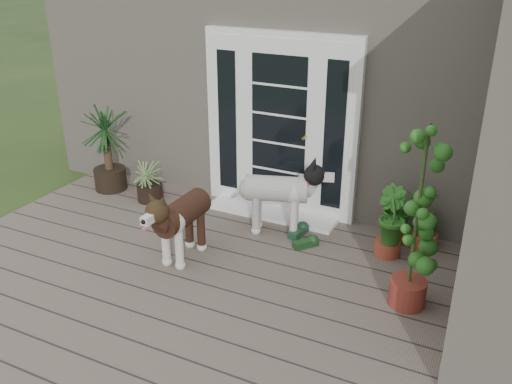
% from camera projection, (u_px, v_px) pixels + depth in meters
% --- Properties ---
extents(deck, '(6.20, 4.60, 0.12)m').
position_uv_depth(deck, '(201.00, 312.00, 5.05)').
color(deck, '#6B5B4C').
rests_on(deck, ground).
extents(house_main, '(7.40, 4.00, 3.10)m').
position_uv_depth(house_main, '(351.00, 65.00, 7.93)').
color(house_main, '#665E54').
rests_on(house_main, ground).
extents(door_unit, '(1.90, 0.14, 2.15)m').
position_uv_depth(door_unit, '(280.00, 125.00, 6.48)').
color(door_unit, white).
rests_on(door_unit, deck).
extents(door_step, '(1.60, 0.40, 0.05)m').
position_uv_depth(door_step, '(272.00, 213.00, 6.74)').
color(door_step, white).
rests_on(door_step, deck).
extents(brindle_dog, '(0.41, 0.92, 0.76)m').
position_uv_depth(brindle_dog, '(183.00, 225.00, 5.67)').
color(brindle_dog, '#3B2115').
rests_on(brindle_dog, deck).
extents(white_dog, '(1.01, 0.66, 0.78)m').
position_uv_depth(white_dog, '(276.00, 201.00, 6.20)').
color(white_dog, silver).
rests_on(white_dog, deck).
extents(spider_plant, '(0.65, 0.65, 0.58)m').
position_uv_depth(spider_plant, '(149.00, 179.00, 7.01)').
color(spider_plant, '#8EA666').
rests_on(spider_plant, deck).
extents(yucca, '(1.02, 1.02, 1.15)m').
position_uv_depth(yucca, '(107.00, 148.00, 7.23)').
color(yucca, black).
rests_on(yucca, deck).
extents(herb_a, '(0.67, 0.67, 0.61)m').
position_uv_depth(herb_a, '(398.00, 216.00, 6.02)').
color(herb_a, '#265D1A').
rests_on(herb_a, deck).
extents(herb_b, '(0.52, 0.52, 0.55)m').
position_uv_depth(herb_b, '(389.00, 231.00, 5.76)').
color(herb_b, '#285D1A').
rests_on(herb_b, deck).
extents(herb_c, '(0.46, 0.46, 0.51)m').
position_uv_depth(herb_c, '(425.00, 226.00, 5.93)').
color(herb_c, '#2A621C').
rests_on(herb_c, deck).
extents(sapling, '(0.59, 0.59, 1.79)m').
position_uv_depth(sapling, '(417.00, 217.00, 4.70)').
color(sapling, '#1C6422').
rests_on(sapling, deck).
extents(clog_left, '(0.20, 0.36, 0.10)m').
position_uv_depth(clog_left, '(299.00, 231.00, 6.25)').
color(clog_left, '#163821').
rests_on(clog_left, deck).
extents(clog_right, '(0.32, 0.34, 0.10)m').
position_uv_depth(clog_right, '(306.00, 243.00, 6.01)').
color(clog_right, '#153617').
rests_on(clog_right, deck).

